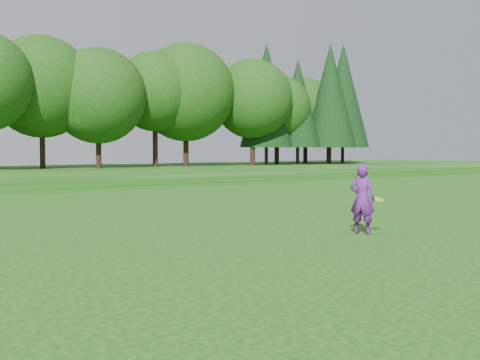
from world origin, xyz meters
TOP-DOWN VIEW (x-y plane):
  - ground at (0.00, 0.00)m, footprint 140.00×140.00m
  - walking_path at (0.00, 20.00)m, footprint 130.00×1.60m
  - woman at (3.05, -0.26)m, footprint 0.78×0.82m

SIDE VIEW (x-z plane):
  - ground at x=0.00m, z-range 0.00..0.00m
  - walking_path at x=0.00m, z-range 0.00..0.04m
  - woman at x=3.05m, z-range 0.00..1.86m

